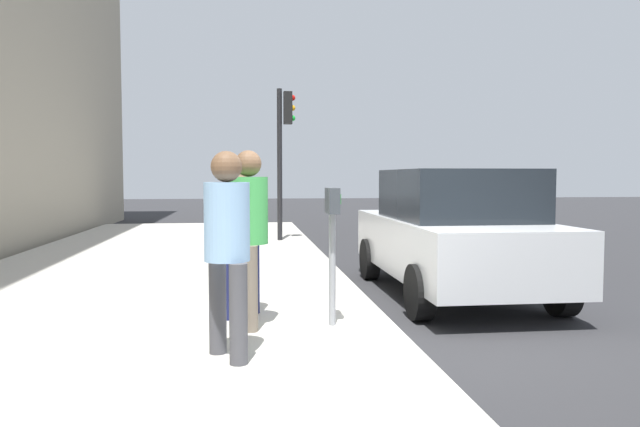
{
  "coord_description": "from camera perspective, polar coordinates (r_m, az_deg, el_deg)",
  "views": [
    {
      "loc": [
        -6.11,
        1.53,
        1.68
      ],
      "look_at": [
        0.43,
        0.72,
        1.27
      ],
      "focal_mm": 33.99,
      "sensor_mm": 36.0,
      "label": 1
    }
  ],
  "objects": [
    {
      "name": "ground_plane",
      "position": [
        6.51,
        6.93,
        -11.42
      ],
      "size": [
        80.0,
        80.0,
        0.0
      ],
      "primitive_type": "plane",
      "color": "#2B2B2D",
      "rests_on": "ground"
    },
    {
      "name": "sidewalk_slab",
      "position": [
        6.48,
        -20.3,
        -11.01
      ],
      "size": [
        28.0,
        6.0,
        0.15
      ],
      "primitive_type": "cube",
      "color": "#B7B2A8",
      "rests_on": "ground_plane"
    },
    {
      "name": "parking_meter",
      "position": [
        6.16,
        1.18,
        -1.24
      ],
      "size": [
        0.36,
        0.12,
        1.41
      ],
      "color": "gray",
      "rests_on": "sidewalk_slab"
    },
    {
      "name": "pedestrian_at_meter",
      "position": [
        6.13,
        -6.73,
        -0.89
      ],
      "size": [
        0.54,
        0.39,
        1.79
      ],
      "rotation": [
        0.0,
        0.0,
        -1.52
      ],
      "color": "#726656",
      "rests_on": "sidewalk_slab"
    },
    {
      "name": "pedestrian_bystander",
      "position": [
        5.08,
        -8.74,
        -2.26
      ],
      "size": [
        0.48,
        0.38,
        1.74
      ],
      "rotation": [
        0.0,
        0.0,
        -1.07
      ],
      "color": "#47474C",
      "rests_on": "sidewalk_slab"
    },
    {
      "name": "parking_officer",
      "position": [
        6.62,
        -7.5,
        -0.95
      ],
      "size": [
        0.42,
        0.41,
        1.73
      ],
      "rotation": [
        0.0,
        0.0,
        -2.34
      ],
      "color": "#191E4C",
      "rests_on": "sidewalk_slab"
    },
    {
      "name": "parked_sedan_near",
      "position": [
        8.67,
        12.39,
        -1.74
      ],
      "size": [
        4.4,
        1.97,
        1.77
      ],
      "color": "silver",
      "rests_on": "ground_plane"
    },
    {
      "name": "traffic_signal",
      "position": [
        14.52,
        -3.43,
        7.05
      ],
      "size": [
        0.24,
        0.44,
        3.6
      ],
      "color": "black",
      "rests_on": "sidewalk_slab"
    }
  ]
}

